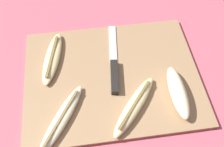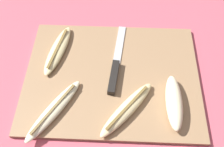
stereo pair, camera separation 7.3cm
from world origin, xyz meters
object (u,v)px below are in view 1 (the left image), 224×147
at_px(banana_mellow_near, 52,58).
at_px(banana_ripe_center, 134,106).
at_px(banana_pale_long, 178,92).
at_px(banana_bright_far, 62,119).
at_px(knife, 114,70).

bearing_deg(banana_mellow_near, banana_ripe_center, -42.04).
bearing_deg(banana_mellow_near, banana_pale_long, -26.78).
xyz_separation_m(banana_mellow_near, banana_bright_far, (0.02, -0.20, 0.00)).
relative_size(knife, banana_mellow_near, 1.31).
distance_m(banana_mellow_near, banana_ripe_center, 0.28).
xyz_separation_m(knife, banana_mellow_near, (-0.17, 0.06, 0.00)).
relative_size(knife, banana_bright_far, 1.29).
distance_m(knife, banana_pale_long, 0.19).
xyz_separation_m(banana_ripe_center, banana_bright_far, (-0.19, -0.01, -0.00)).
distance_m(banana_mellow_near, banana_bright_far, 0.20).
height_order(knife, banana_pale_long, banana_pale_long).
height_order(banana_bright_far, banana_pale_long, banana_pale_long).
xyz_separation_m(knife, banana_bright_far, (-0.15, -0.13, 0.00)).
bearing_deg(banana_ripe_center, banana_bright_far, -176.98).
bearing_deg(banana_bright_far, knife, 41.16).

